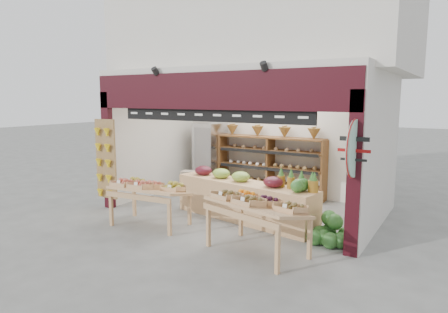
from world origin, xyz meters
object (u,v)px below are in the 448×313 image
Objects in this scene: display_table_right at (255,204)px; cardboard_stack at (197,186)px; display_table_left at (146,188)px; back_shelving at (270,154)px; mid_counter at (244,199)px; watermelon_pile at (331,233)px; refrigerator at (210,156)px.

cardboard_stack is at bearing 139.01° from display_table_right.
cardboard_stack is 0.65× the size of display_table_left.
cardboard_stack is at bearing -149.88° from back_shelving.
cardboard_stack is at bearing 148.63° from mid_counter.
display_table_right is at bearing -68.65° from back_shelving.
watermelon_pile is at bearing -22.73° from cardboard_stack.
refrigerator is 4.98m from watermelon_pile.
display_table_right reaches higher than cardboard_stack.
back_shelving is 2.38m from mid_counter.
refrigerator is 4.78m from display_table_right.
back_shelving is at bearing 11.60° from refrigerator.
back_shelving is at bearing 132.12° from watermelon_pile.
cardboard_stack is at bearing 102.84° from display_table_left.
mid_counter is at bearing 124.92° from display_table_right.
refrigerator reaches higher than display_table_left.
refrigerator is at bearing 136.40° from mid_counter.
refrigerator reaches higher than back_shelving.
back_shelving is 1.81m from refrigerator.
back_shelving is at bearing 72.81° from display_table_left.
mid_counter is at bearing 39.13° from display_table_left.
display_table_right is at bearing -3.28° from display_table_left.
cardboard_stack is 4.41m from watermelon_pile.
refrigerator reaches higher than mid_counter.
mid_counter is 2.02m from watermelon_pile.
back_shelving reaches higher than mid_counter.
watermelon_pile is at bearing -12.05° from mid_counter.
back_shelving is 0.88× the size of mid_counter.
back_shelving is 3.70m from watermelon_pile.
back_shelving reaches higher than display_table_left.
refrigerator is at bearing 132.35° from display_table_right.
display_table_left is at bearing -140.87° from mid_counter.
watermelon_pile is (4.06, -1.70, -0.04)m from cardboard_stack.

